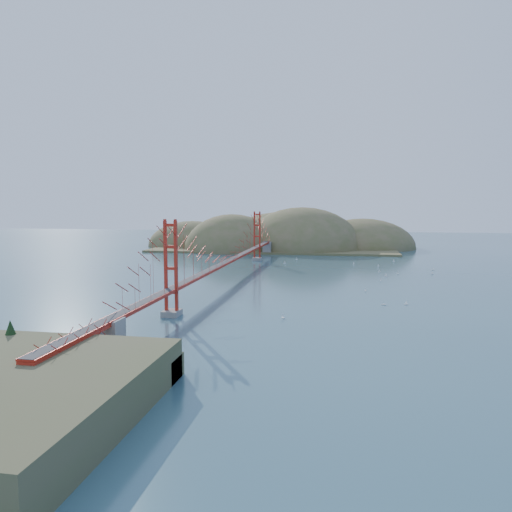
% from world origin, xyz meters
% --- Properties ---
extents(ground, '(320.00, 320.00, 0.00)m').
position_xyz_m(ground, '(0.00, 0.00, 0.00)').
color(ground, '#2F525F').
rests_on(ground, ground).
extents(bridge, '(2.20, 94.40, 12.00)m').
position_xyz_m(bridge, '(0.00, 0.18, 7.01)').
color(bridge, gray).
rests_on(bridge, ground).
extents(approach_viaduct, '(1.40, 12.00, 3.38)m').
position_xyz_m(approach_viaduct, '(0.00, -51.91, 2.55)').
color(approach_viaduct, '#B21F13').
rests_on(approach_viaduct, ground).
extents(promontory, '(9.00, 6.00, 0.24)m').
position_xyz_m(promontory, '(0.00, -48.50, 0.12)').
color(promontory, '#59544C').
rests_on(promontory, ground).
extents(fort, '(3.70, 2.30, 1.75)m').
position_xyz_m(fort, '(0.40, -47.80, 0.67)').
color(fort, maroon).
rests_on(fort, ground).
extents(far_headlands, '(84.00, 58.00, 25.00)m').
position_xyz_m(far_headlands, '(2.21, 68.52, 0.00)').
color(far_headlands, '#796345').
rests_on(far_headlands, ground).
extents(sailboat_7, '(0.53, 0.53, 0.56)m').
position_xyz_m(sailboat_7, '(27.39, 14.10, 0.13)').
color(sailboat_7, white).
rests_on(sailboat_7, ground).
extents(sailboat_4, '(0.51, 0.57, 0.64)m').
position_xyz_m(sailboat_4, '(27.73, 22.78, 0.15)').
color(sailboat_4, white).
rests_on(sailboat_4, ground).
extents(sailboat_0, '(0.49, 0.49, 0.56)m').
position_xyz_m(sailboat_0, '(23.80, -8.12, 0.13)').
color(sailboat_0, white).
rests_on(sailboat_0, ground).
extents(sailboat_14, '(0.39, 0.48, 0.56)m').
position_xyz_m(sailboat_14, '(26.87, 2.75, 0.13)').
color(sailboat_14, white).
rests_on(sailboat_14, ground).
extents(sailboat_15, '(0.43, 0.49, 0.56)m').
position_xyz_m(sailboat_15, '(22.59, 26.61, 0.13)').
color(sailboat_15, white).
rests_on(sailboat_15, ground).
extents(sailboat_16, '(0.63, 0.63, 0.67)m').
position_xyz_m(sailboat_16, '(28.19, 8.40, 0.15)').
color(sailboat_16, white).
rests_on(sailboat_16, ground).
extents(sailboat_12, '(0.55, 0.53, 0.62)m').
position_xyz_m(sailboat_12, '(9.12, 33.60, 0.14)').
color(sailboat_12, white).
rests_on(sailboat_12, ground).
extents(sailboat_8, '(0.61, 0.61, 0.64)m').
position_xyz_m(sailboat_8, '(31.95, 33.38, 0.15)').
color(sailboat_8, white).
rests_on(sailboat_8, ground).
extents(sailboat_2, '(0.64, 0.60, 0.71)m').
position_xyz_m(sailboat_2, '(25.75, -18.84, 0.16)').
color(sailboat_2, white).
rests_on(sailboat_2, ground).
extents(sailboat_13, '(0.58, 0.57, 0.65)m').
position_xyz_m(sailboat_13, '(28.76, -18.09, 0.15)').
color(sailboat_13, white).
rests_on(sailboat_13, ground).
extents(sailboat_9, '(0.61, 0.61, 0.64)m').
position_xyz_m(sailboat_9, '(37.23, 13.09, 0.15)').
color(sailboat_9, white).
rests_on(sailboat_9, ground).
extents(sailboat_1, '(0.55, 0.55, 0.58)m').
position_xyz_m(sailboat_1, '(30.78, 12.27, 0.14)').
color(sailboat_1, white).
rests_on(sailboat_1, ground).
extents(sailboat_3, '(0.67, 0.67, 0.74)m').
position_xyz_m(sailboat_3, '(7.22, 25.30, 0.16)').
color(sailboat_3, white).
rests_on(sailboat_3, ground).
extents(sailboat_10, '(0.62, 0.62, 0.68)m').
position_xyz_m(sailboat_10, '(13.41, -28.96, 0.15)').
color(sailboat_10, white).
rests_on(sailboat_10, ground).
extents(sailboat_17, '(0.58, 0.47, 0.68)m').
position_xyz_m(sailboat_17, '(38.41, 19.05, 0.15)').
color(sailboat_17, white).
rests_on(sailboat_17, ground).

